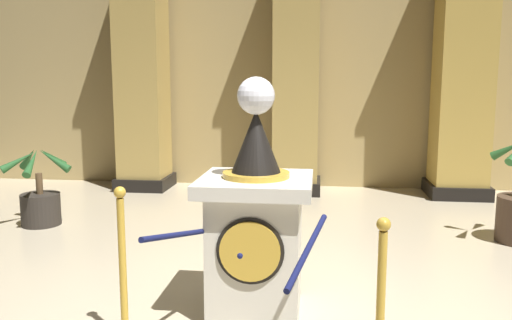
{
  "coord_description": "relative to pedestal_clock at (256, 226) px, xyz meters",
  "views": [
    {
      "loc": [
        0.38,
        -3.69,
        1.76
      ],
      "look_at": [
        -0.09,
        0.09,
        1.18
      ],
      "focal_mm": 36.58,
      "sensor_mm": 36.0,
      "label": 1
    }
  ],
  "objects": [
    {
      "name": "pedestal_clock",
      "position": [
        0.0,
        0.0,
        0.0
      ],
      "size": [
        0.83,
        0.83,
        1.79
      ],
      "color": "silver",
      "rests_on": "ground_plane"
    },
    {
      "name": "column_left",
      "position": [
        -2.4,
        4.44,
        1.19
      ],
      "size": [
        0.86,
        0.86,
        3.76
      ],
      "color": "black",
      "rests_on": "ground_plane"
    },
    {
      "name": "column_centre_rear",
      "position": [
        0.09,
        4.44,
        1.19
      ],
      "size": [
        0.83,
        0.83,
        3.76
      ],
      "color": "black",
      "rests_on": "ground_plane"
    },
    {
      "name": "column_right",
      "position": [
        2.58,
        4.44,
        1.19
      ],
      "size": [
        0.92,
        0.92,
        3.76
      ],
      "color": "black",
      "rests_on": "ground_plane"
    },
    {
      "name": "velvet_rope",
      "position": [
        -0.01,
        -0.76,
        0.11
      ],
      "size": [
        1.06,
        1.04,
        0.22
      ],
      "color": "#141947"
    },
    {
      "name": "ground_plane",
      "position": [
        0.09,
        -0.09,
        -0.68
      ],
      "size": [
        12.0,
        12.0,
        0.0
      ],
      "primitive_type": "plane",
      "color": "beige"
    },
    {
      "name": "back_wall",
      "position": [
        0.09,
        5.01,
        1.28
      ],
      "size": [
        12.0,
        0.16,
        3.92
      ],
      "primitive_type": "cube",
      "color": "tan",
      "rests_on": "ground_plane"
    },
    {
      "name": "stanchion_near",
      "position": [
        -0.83,
        -0.57,
        -0.3
      ],
      "size": [
        0.24,
        0.24,
        1.07
      ],
      "color": "gold",
      "rests_on": "ground_plane"
    },
    {
      "name": "potted_palm_left",
      "position": [
        -2.93,
        2.1,
        -0.36
      ],
      "size": [
        0.8,
        0.81,
        0.99
      ],
      "color": "#2D2823",
      "rests_on": "ground_plane"
    }
  ]
}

